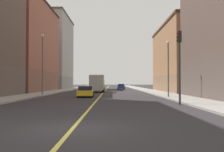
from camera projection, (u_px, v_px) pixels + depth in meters
The scene contains 14 objects.
ground_plane at pixel (74, 128), 10.02m from camera, with size 400.00×400.00×0.00m, color #2E2B2E.
sidewalk_left at pixel (146, 90), 58.97m from camera, with size 3.55×168.00×0.15m, color #9E9B93.
sidewalk_right at pixel (67, 90), 59.05m from camera, with size 3.55×168.00×0.15m, color #9E9B93.
lane_center_stripe at pixel (107, 90), 59.01m from camera, with size 0.16×154.00×0.01m, color #E5D14C.
building_left_mid at pixel (188, 59), 48.27m from camera, with size 9.51×22.01×12.43m.
building_right_midblock at pixel (24, 47), 49.30m from camera, with size 9.51×21.78×17.04m.
building_right_distant at pixel (53, 52), 73.50m from camera, with size 9.51×19.43×20.58m.
traffic_light_left_near at pixel (181, 57), 20.69m from camera, with size 0.40×0.32×5.90m.
street_lamp_left_near at pixel (169, 62), 29.47m from camera, with size 0.36×0.36×6.36m.
street_lamp_right_near at pixel (44, 58), 35.09m from camera, with size 0.36×0.36×8.20m.
car_yellow at pixel (87, 92), 31.36m from camera, with size 2.03×4.06×1.34m.
car_green at pixel (102, 87), 67.10m from camera, with size 2.02×4.31×1.39m.
car_blue at pixel (122, 87), 66.37m from camera, with size 1.84×4.41×1.38m.
box_truck at pixel (98, 83), 46.53m from camera, with size 2.53×6.88×3.06m.
Camera 1 is at (1.51, -10.06, 1.77)m, focal length 41.46 mm.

